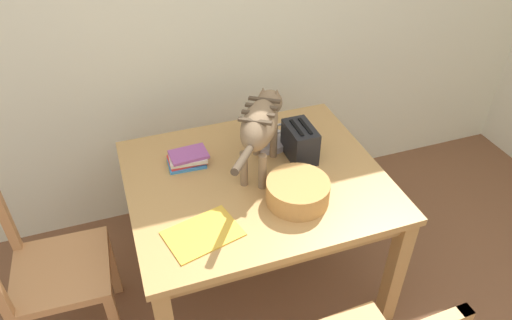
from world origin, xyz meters
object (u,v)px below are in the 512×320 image
magazine (203,234)px  toaster (300,142)px  wooden_chair_near (50,270)px  cat (261,123)px  book_stack (188,159)px  wicker_basket (298,191)px  dining_table (256,191)px  saucer_bowl (269,141)px  coffee_mug (270,131)px

magazine → toaster: bearing=17.5°
toaster → wooden_chair_near: bearing=-175.5°
cat → magazine: size_ratio=2.03×
toaster → magazine: bearing=-148.4°
magazine → book_stack: bearing=70.3°
book_stack → wicker_basket: wicker_basket is taller
dining_table → wooden_chair_near: bearing=-179.2°
book_stack → dining_table: bearing=-36.4°
saucer_bowl → coffee_mug: 0.06m
dining_table → book_stack: 0.36m
magazine → cat: bearing=28.7°
wooden_chair_near → wicker_basket: bearing=82.1°
dining_table → wicker_basket: wicker_basket is taller
saucer_bowl → toaster: (0.10, -0.15, 0.07)m
wicker_basket → wooden_chair_near: bearing=169.8°
coffee_mug → book_stack: size_ratio=0.63×
cat → saucer_bowl: 0.29m
coffee_mug → wicker_basket: coffee_mug is taller
coffee_mug → magazine: (-0.47, -0.50, -0.07)m
saucer_bowl → coffee_mug: (0.00, 0.00, 0.06)m
magazine → wooden_chair_near: size_ratio=0.31×
cat → magazine: (-0.37, -0.34, -0.24)m
dining_table → toaster: toaster is taller
dining_table → toaster: size_ratio=5.87×
dining_table → book_stack: (-0.27, 0.20, 0.12)m
cat → book_stack: cat is taller
dining_table → magazine: bearing=-139.9°
book_stack → toaster: toaster is taller
magazine → coffee_mug: bearing=32.4°
dining_table → saucer_bowl: bearing=56.9°
cat → magazine: cat is taller
coffee_mug → toaster: bearing=-55.8°
magazine → wicker_basket: wicker_basket is taller
wicker_basket → wooden_chair_near: size_ratio=0.29×
saucer_bowl → wicker_basket: (-0.03, -0.44, 0.04)m
saucer_bowl → wooden_chair_near: size_ratio=0.21×
toaster → saucer_bowl: bearing=125.2°
toaster → wooden_chair_near: size_ratio=0.21×
coffee_mug → book_stack: (-0.43, -0.03, -0.05)m
magazine → book_stack: (0.05, 0.47, 0.03)m
dining_table → cat: 0.34m
magazine → wicker_basket: bearing=-6.2°
wooden_chair_near → cat: bearing=97.2°
dining_table → cat: (0.05, 0.07, 0.33)m
cat → toaster: size_ratio=2.96×
dining_table → saucer_bowl: (0.15, 0.23, 0.10)m
coffee_mug → book_stack: bearing=-176.6°
saucer_bowl → toaster: size_ratio=0.97×
wicker_basket → wooden_chair_near: wooden_chair_near is taller
saucer_bowl → coffee_mug: size_ratio=1.58×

